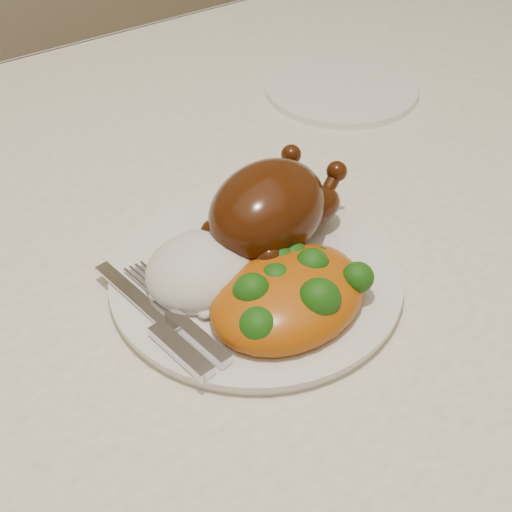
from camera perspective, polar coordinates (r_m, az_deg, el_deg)
dining_table at (r=0.73m, az=-6.45°, el=-7.28°), size 1.60×0.90×0.76m
tablecloth at (r=0.68m, az=-6.90°, el=-3.14°), size 1.73×1.03×0.18m
dinner_plate at (r=0.64m, az=0.00°, el=-1.73°), size 0.28×0.28×0.01m
side_plate at (r=0.95m, az=6.83°, el=13.20°), size 0.25×0.25×0.01m
roast_chicken at (r=0.65m, az=1.13°, el=3.90°), size 0.17×0.13×0.08m
rice_mound at (r=0.63m, az=-4.16°, el=-1.19°), size 0.11×0.10×0.06m
mac_and_cheese at (r=0.60m, az=2.85°, el=-2.82°), size 0.16×0.13×0.06m
cutlery at (r=0.59m, az=-6.58°, el=-5.64°), size 0.04×0.17×0.01m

